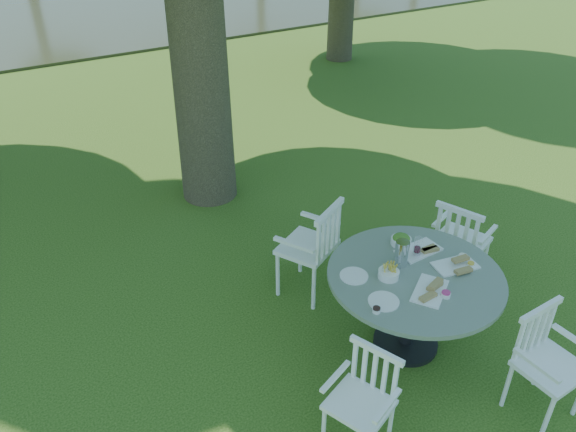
% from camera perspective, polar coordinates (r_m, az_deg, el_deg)
% --- Properties ---
extents(ground, '(140.00, 140.00, 0.00)m').
position_cam_1_polar(ground, '(5.51, 1.09, -8.46)').
color(ground, '#21400D').
rests_on(ground, ground).
extents(table, '(1.43, 1.43, 0.78)m').
position_cam_1_polar(table, '(4.76, 12.63, -7.13)').
color(table, black).
rests_on(table, ground).
extents(chair_ne, '(0.57, 0.59, 0.92)m').
position_cam_1_polar(chair_ne, '(5.63, 16.96, -2.20)').
color(chair_ne, white).
rests_on(chair_ne, ground).
extents(chair_nw, '(0.66, 0.65, 0.99)m').
position_cam_1_polar(chair_nw, '(5.25, 2.93, -2.81)').
color(chair_nw, white).
rests_on(chair_nw, ground).
extents(chair_sw, '(0.51, 0.52, 0.81)m').
position_cam_1_polar(chair_sw, '(4.12, 7.93, -17.24)').
color(chair_sw, white).
rests_on(chair_sw, ground).
extents(chair_se, '(0.46, 0.44, 0.89)m').
position_cam_1_polar(chair_se, '(4.66, 24.46, -12.61)').
color(chair_se, white).
rests_on(chair_se, ground).
extents(tableware, '(1.14, 0.89, 0.23)m').
position_cam_1_polar(tableware, '(4.71, 12.01, -4.63)').
color(tableware, white).
rests_on(tableware, table).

